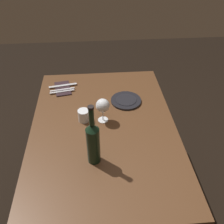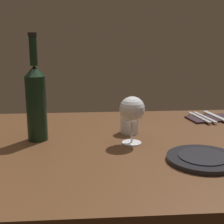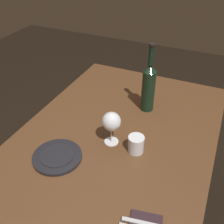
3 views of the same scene
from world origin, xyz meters
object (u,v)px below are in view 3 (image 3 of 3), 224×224
object	(u,v)px
wine_glass_left	(111,122)
dinner_plate	(57,156)
water_tumbler	(136,145)
fork_outer	(148,224)
wine_bottle	(149,86)

from	to	relation	value
wine_glass_left	dinner_plate	world-z (taller)	wine_glass_left
wine_glass_left	water_tumbler	bearing A→B (deg)	85.76
dinner_plate	fork_outer	xyz separation A→B (m)	(0.14, 0.46, 0.00)
fork_outer	wine_glass_left	bearing A→B (deg)	-139.14
water_tumbler	fork_outer	size ratio (longest dim) A/B	0.44
wine_glass_left	fork_outer	distance (m)	0.45
water_tumbler	fork_outer	bearing A→B (deg)	26.67
wine_bottle	fork_outer	distance (m)	0.70
wine_glass_left	dinner_plate	size ratio (longest dim) A/B	0.76
wine_bottle	water_tumbler	distance (m)	0.35
water_tumbler	dinner_plate	xyz separation A→B (m)	(0.18, -0.29, -0.03)
wine_glass_left	water_tumbler	world-z (taller)	wine_glass_left
wine_glass_left	water_tumbler	xyz separation A→B (m)	(0.01, 0.12, -0.08)
water_tumbler	wine_bottle	bearing A→B (deg)	-170.19
dinner_plate	water_tumbler	bearing A→B (deg)	121.31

